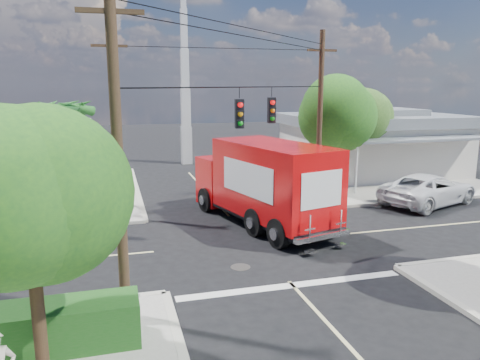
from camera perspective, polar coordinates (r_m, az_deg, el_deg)
name	(u,v)px	position (r m, az deg, el deg)	size (l,w,h in m)	color
ground	(253,242)	(19.15, 1.61, -7.62)	(120.00, 120.00, 0.00)	black
sidewalk_ne	(358,177)	(33.09, 14.20, 0.35)	(14.12, 14.12, 0.14)	#9C978D
sidewalk_nw	(13,197)	(29.37, -25.97, -1.87)	(14.12, 14.12, 0.14)	#9C978D
road_markings	(265,255)	(17.83, 3.02, -9.09)	(32.00, 32.00, 0.01)	beige
building_ne	(372,142)	(34.49, 15.84, 4.49)	(11.80, 10.20, 4.50)	silver
radio_tower	(185,93)	(37.75, -6.69, 10.47)	(0.80, 0.80, 17.00)	silver
tree_sw_front	(26,186)	(10.07, -24.59, -0.68)	(3.88, 3.78, 6.03)	#422D1C
tree_ne_front	(341,112)	(27.17, 12.19, 8.07)	(4.21, 4.14, 6.66)	#422D1C
tree_ne_back	(362,119)	(30.38, 14.60, 7.20)	(3.77, 3.66, 5.82)	#422D1C
palm_nw_front	(64,110)	(24.91, -20.64, 7.95)	(3.01, 3.08, 5.59)	#422D1C
palm_nw_back	(26,117)	(26.66, -24.62, 7.03)	(3.01, 3.08, 5.19)	#422D1C
utility_poles	(205,125)	(19.33, -4.24, 6.72)	(12.00, 10.68, 9.00)	#473321
picket_fence	(17,316)	(13.19, -25.49, -14.78)	(5.94, 0.06, 1.00)	silver
hedge_sw	(2,334)	(12.52, -27.07, -16.33)	(6.20, 1.20, 1.10)	#184D15
vending_boxes	(331,186)	(26.89, 11.03, -0.69)	(1.90, 0.50, 1.10)	#B31509
delivery_truck	(263,183)	(21.13, 2.88, -0.36)	(4.79, 9.17, 3.81)	black
parked_car	(429,189)	(26.86, 22.02, -1.05)	(2.73, 5.93, 1.65)	silver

